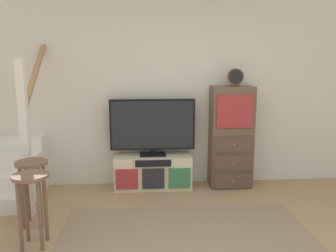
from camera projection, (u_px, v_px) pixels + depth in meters
back_wall at (173, 90)px, 5.05m from camera, size 6.40×0.12×2.70m
area_rug at (188, 244)px, 3.48m from camera, size 2.60×1.80×0.01m
media_console at (153, 172)px, 4.97m from camera, size 1.07×0.38×0.47m
television at (153, 126)px, 4.87m from camera, size 1.17×0.22×0.79m
side_cabinet at (231, 137)px, 4.97m from camera, size 0.58×0.38×1.42m
desk_clock at (235, 77)px, 4.80m from camera, size 0.22×0.08×0.24m
staircase at (11, 165)px, 4.83m from camera, size 1.00×1.36×2.20m
bar_stool_near at (31, 193)px, 3.37m from camera, size 0.34×0.34×0.73m
bar_stool_far at (32, 178)px, 3.82m from camera, size 0.34×0.34×0.72m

